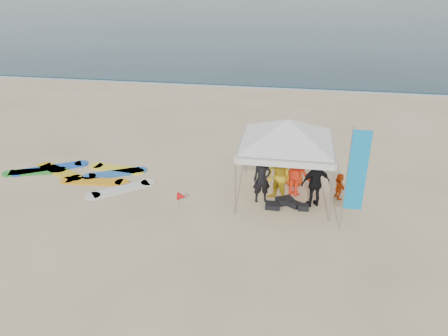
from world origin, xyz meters
The scene contains 14 objects.
ground centered at (0.00, 0.00, 0.00)m, with size 120.00×120.00×0.00m, color beige.
ocean centered at (0.00, 60.00, 0.04)m, with size 160.00×84.00×0.08m, color #0C2633.
shoreline_foam centered at (0.00, 18.20, 0.00)m, with size 160.00×1.20×0.01m, color silver.
person_black_a centered at (1.24, 2.67, 0.85)m, with size 0.62×0.40×1.69m, color black.
person_yellow centered at (1.79, 2.73, 0.94)m, with size 0.91×0.71×1.88m, color gold.
person_orange_a centered at (2.37, 3.36, 0.95)m, with size 1.23×0.71×1.90m, color #FF3016.
person_black_b centered at (3.03, 2.65, 0.86)m, with size 1.01×0.42×1.72m, color black.
person_orange_b centered at (2.33, 4.09, 0.89)m, with size 0.87×0.57×1.78m, color #F64815.
person_seated centered at (3.90, 3.34, 0.47)m, with size 0.87×0.28×0.94m, color orange.
canopy_tent centered at (1.98, 3.23, 2.84)m, with size 4.32×4.32×3.26m.
feather_flag centered at (4.06, 1.26, 2.01)m, with size 0.58×0.04×3.41m.
marker_pennant centered at (-1.33, 1.65, 0.49)m, with size 0.28×0.28×0.64m.
gear_pile centered at (2.11, 2.44, 0.10)m, with size 1.46×0.85×0.22m.
surfboard_spread centered at (-5.81, 3.51, 0.04)m, with size 5.90×2.96×0.07m.
Camera 1 is at (2.15, -10.64, 7.54)m, focal length 35.00 mm.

